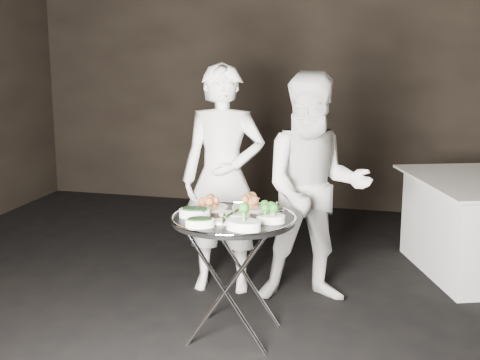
% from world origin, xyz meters
% --- Properties ---
extents(floor, '(6.00, 7.00, 0.05)m').
position_xyz_m(floor, '(0.00, 0.00, -0.03)').
color(floor, black).
rests_on(floor, ground).
extents(wall_back, '(6.00, 0.05, 3.00)m').
position_xyz_m(wall_back, '(0.00, 3.52, 1.50)').
color(wall_back, black).
rests_on(wall_back, floor).
extents(tray_stand, '(0.50, 0.42, 0.74)m').
position_xyz_m(tray_stand, '(0.08, 0.19, 0.41)').
color(tray_stand, silver).
rests_on(tray_stand, floor).
extents(serving_tray, '(0.75, 0.75, 0.04)m').
position_xyz_m(serving_tray, '(0.08, 0.19, 0.74)').
color(serving_tray, black).
rests_on(serving_tray, tray_stand).
extents(potato_plate_a, '(0.20, 0.20, 0.07)m').
position_xyz_m(potato_plate_a, '(-0.10, 0.34, 0.79)').
color(potato_plate_a, beige).
rests_on(potato_plate_a, serving_tray).
extents(potato_plate_b, '(0.22, 0.22, 0.08)m').
position_xyz_m(potato_plate_b, '(0.13, 0.39, 0.79)').
color(potato_plate_b, beige).
rests_on(potato_plate_b, serving_tray).
extents(greens_bowl, '(0.11, 0.11, 0.06)m').
position_xyz_m(greens_bowl, '(0.31, 0.31, 0.78)').
color(greens_bowl, white).
rests_on(greens_bowl, serving_tray).
extents(asparagus_plate_a, '(0.22, 0.14, 0.04)m').
position_xyz_m(asparagus_plate_a, '(0.08, 0.21, 0.77)').
color(asparagus_plate_a, white).
rests_on(asparagus_plate_a, serving_tray).
extents(asparagus_plate_b, '(0.20, 0.14, 0.04)m').
position_xyz_m(asparagus_plate_b, '(0.06, 0.05, 0.77)').
color(asparagus_plate_b, white).
rests_on(asparagus_plate_b, serving_tray).
extents(spinach_bowl_a, '(0.20, 0.14, 0.08)m').
position_xyz_m(spinach_bowl_a, '(-0.14, 0.13, 0.79)').
color(spinach_bowl_a, white).
rests_on(spinach_bowl_a, serving_tray).
extents(spinach_bowl_b, '(0.19, 0.16, 0.07)m').
position_xyz_m(spinach_bowl_b, '(-0.05, -0.05, 0.79)').
color(spinach_bowl_b, white).
rests_on(spinach_bowl_b, serving_tray).
extents(broccoli_bowl_a, '(0.18, 0.13, 0.07)m').
position_xyz_m(broccoli_bowl_a, '(0.31, 0.14, 0.79)').
color(broccoli_bowl_a, white).
rests_on(broccoli_bowl_a, serving_tray).
extents(broccoli_bowl_b, '(0.22, 0.17, 0.08)m').
position_xyz_m(broccoli_bowl_b, '(0.20, -0.04, 0.79)').
color(broccoli_bowl_b, white).
rests_on(broccoli_bowl_b, serving_tray).
extents(serving_utensils, '(0.58, 0.42, 0.01)m').
position_xyz_m(serving_utensils, '(0.10, 0.26, 0.81)').
color(serving_utensils, silver).
rests_on(serving_utensils, serving_tray).
extents(waiter_left, '(0.64, 0.46, 1.63)m').
position_xyz_m(waiter_left, '(-0.20, 0.96, 0.82)').
color(waiter_left, white).
rests_on(waiter_left, floor).
extents(waiter_right, '(0.90, 0.78, 1.58)m').
position_xyz_m(waiter_right, '(0.46, 0.89, 0.79)').
color(waiter_right, white).
rests_on(waiter_right, floor).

